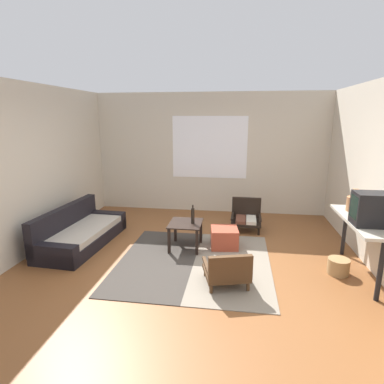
# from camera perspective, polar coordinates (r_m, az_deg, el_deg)

# --- Properties ---
(ground_plane) EXTENTS (7.80, 7.80, 0.00)m
(ground_plane) POSITION_cam_1_polar(r_m,az_deg,el_deg) (4.74, -0.57, -13.83)
(ground_plane) COLOR brown
(far_wall_with_window) EXTENTS (5.60, 0.13, 2.70)m
(far_wall_with_window) POSITION_cam_1_polar(r_m,az_deg,el_deg) (7.29, 3.19, 6.98)
(far_wall_with_window) COLOR beige
(far_wall_with_window) RESTS_ON ground
(side_wall_left) EXTENTS (0.12, 6.60, 2.70)m
(side_wall_left) POSITION_cam_1_polar(r_m,az_deg,el_deg) (5.62, -28.00, 3.47)
(side_wall_left) COLOR beige
(side_wall_left) RESTS_ON ground
(area_rug) EXTENTS (2.28, 2.36, 0.01)m
(area_rug) POSITION_cam_1_polar(r_m,az_deg,el_deg) (4.95, 0.41, -12.48)
(area_rug) COLOR #38332D
(area_rug) RESTS_ON ground
(couch) EXTENTS (0.89, 1.91, 0.66)m
(couch) POSITION_cam_1_polar(r_m,az_deg,el_deg) (5.86, -19.58, -6.99)
(couch) COLOR black
(couch) RESTS_ON ground
(coffee_table) EXTENTS (0.53, 0.59, 0.45)m
(coffee_table) POSITION_cam_1_polar(r_m,az_deg,el_deg) (5.31, -1.17, -6.51)
(coffee_table) COLOR black
(coffee_table) RESTS_ON ground
(armchair_by_window) EXTENTS (0.58, 0.56, 0.60)m
(armchair_by_window) POSITION_cam_1_polar(r_m,az_deg,el_deg) (6.33, 9.72, -4.27)
(armchair_by_window) COLOR black
(armchair_by_window) RESTS_ON ground
(armchair_striped_foreground) EXTENTS (0.68, 0.66, 0.50)m
(armchair_striped_foreground) POSITION_cam_1_polar(r_m,az_deg,el_deg) (4.25, 6.37, -13.83)
(armchair_striped_foreground) COLOR #472D19
(armchair_striped_foreground) RESTS_ON ground
(ottoman_orange) EXTENTS (0.50, 0.50, 0.34)m
(ottoman_orange) POSITION_cam_1_polar(r_m,az_deg,el_deg) (5.44, 5.83, -8.22)
(ottoman_orange) COLOR #993D28
(ottoman_orange) RESTS_ON ground
(console_shelf) EXTENTS (0.48, 1.46, 0.81)m
(console_shelf) POSITION_cam_1_polar(r_m,az_deg,el_deg) (4.92, 28.42, -5.33)
(console_shelf) COLOR #B2AD9E
(console_shelf) RESTS_ON ground
(crt_television) EXTENTS (0.46, 0.33, 0.43)m
(crt_television) POSITION_cam_1_polar(r_m,az_deg,el_deg) (4.63, 29.76, -2.70)
(crt_television) COLOR black
(crt_television) RESTS_ON console_shelf
(clay_vase) EXTENTS (0.22, 0.22, 0.33)m
(clay_vase) POSITION_cam_1_polar(r_m,az_deg,el_deg) (5.23, 27.23, -1.78)
(clay_vase) COLOR #A87047
(clay_vase) RESTS_ON console_shelf
(glass_bottle) EXTENTS (0.06, 0.06, 0.31)m
(glass_bottle) POSITION_cam_1_polar(r_m,az_deg,el_deg) (5.22, 0.14, -4.27)
(glass_bottle) COLOR black
(glass_bottle) RESTS_ON coffee_table
(wicker_basket) EXTENTS (0.30, 0.30, 0.22)m
(wicker_basket) POSITION_cam_1_polar(r_m,az_deg,el_deg) (5.03, 24.89, -12.07)
(wicker_basket) COLOR #9E7A4C
(wicker_basket) RESTS_ON ground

